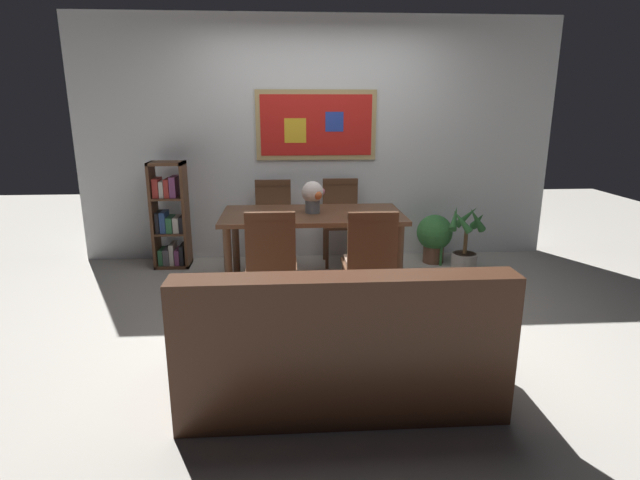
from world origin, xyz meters
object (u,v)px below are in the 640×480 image
Objects in this scene: dining_table at (312,223)px; dining_chair_far_right at (341,214)px; dining_chair_near_right at (370,256)px; potted_ivy at (434,236)px; leather_couch at (338,347)px; bookshelf at (170,219)px; potted_palm at (465,245)px; flower_vase at (313,195)px; dining_chair_far_left at (273,216)px; dining_chair_near_left at (271,256)px.

dining_table is 1.82× the size of dining_chair_far_right.
dining_chair_near_right reaches higher than potted_ivy.
leather_couch is (0.05, -1.85, -0.32)m from dining_table.
leather_couch is at bearing -96.38° from dining_chair_far_right.
dining_chair_near_right is 0.81× the size of bookshelf.
potted_palm is 2.50× the size of flower_vase.
bookshelf reaches higher than leather_couch.
dining_table is 0.86m from dining_chair_far_right.
potted_ivy is (1.31, 2.55, -0.01)m from leather_couch.
dining_chair_far_right is at bearing 3.85° from dining_chair_far_left.
potted_ivy is (0.96, 1.48, -0.24)m from dining_chair_near_right.
dining_table is 0.26m from flower_vase.
dining_chair_far_left is 1.66× the size of potted_ivy.
dining_chair_far_left is (-0.79, 1.52, 0.00)m from dining_chair_near_right.
dining_chair_far_right reaches higher than potted_palm.
dining_chair_near_left is (-0.77, 0.05, 0.00)m from dining_chair_near_right.
flower_vase is at bearing -113.97° from dining_chair_far_right.
leather_couch is at bearing -117.32° from potted_ivy.
dining_chair_far_left is 1.09m from bookshelf.
dining_chair_far_right is (0.35, 0.78, -0.09)m from dining_table.
bookshelf reaches higher than dining_chair_near_right.
potted_ivy is (2.83, -0.05, -0.22)m from bookshelf.
potted_ivy is 1.88× the size of flower_vase.
dining_chair_far_right is at bearing 83.62° from leather_couch.
potted_palm reaches higher than dining_table.
dining_chair_near_right is (0.41, -0.79, -0.09)m from dining_table.
flower_vase reaches higher than dining_chair_far_right.
potted_ivy is at bearing 39.57° from dining_chair_near_left.
potted_palm is at bearing 12.46° from dining_table.
dining_chair_far_left is 0.73m from dining_chair_far_right.
dining_chair_near_right and dining_chair_near_left have the same top height.
dining_chair_near_right is 1.00× the size of dining_chair_near_left.
dining_chair_far_left is (-0.38, 0.73, -0.09)m from dining_table.
dining_table is 1.82× the size of dining_chair_far_left.
potted_ivy is 0.41m from potted_palm.
dining_chair_near_left is at bearing -150.93° from potted_palm.
leather_couch reaches higher than potted_palm.
leather_couch is at bearing -88.32° from dining_table.
potted_palm is 1.73m from flower_vase.
bookshelf is 2.84m from potted_ivy.
dining_chair_near_right is 1.78m from potted_ivy.
bookshelf is at bearing 152.91° from dining_table.
potted_palm is (3.06, -0.40, -0.23)m from bookshelf.
potted_ivy is 1.63m from flower_vase.
potted_ivy is (1.37, 0.70, -0.33)m from dining_table.
dining_chair_near_left is 0.51× the size of leather_couch.
bookshelf is (-1.47, 0.75, -0.12)m from dining_table.
flower_vase is (-0.40, 0.80, 0.35)m from dining_chair_near_right.
dining_chair_far_left reaches higher than leather_couch.
dining_chair_near_right is 3.13× the size of flower_vase.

